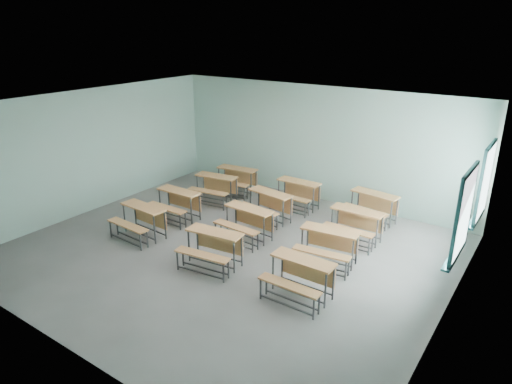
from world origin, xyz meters
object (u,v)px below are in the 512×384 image
desk_unit_r0c0 (140,217)px  desk_unit_r3c1 (297,191)px  desk_unit_r2c0 (215,185)px  desk_unit_r3c2 (372,203)px  desk_unit_r1c1 (246,219)px  desk_unit_r0c2 (300,273)px  desk_unit_r1c0 (176,201)px  desk_unit_r2c2 (355,221)px  desk_unit_r2c1 (268,202)px  desk_unit_r3c0 (236,177)px  desk_unit_r1c2 (328,242)px  desk_unit_r0c1 (212,244)px

desk_unit_r0c0 → desk_unit_r3c1: same height
desk_unit_r2c0 → desk_unit_r3c2: same height
desk_unit_r1c1 → desk_unit_r0c2: bearing=-29.3°
desk_unit_r3c2 → desk_unit_r1c0: bearing=-139.7°
desk_unit_r0c2 → desk_unit_r1c0: same height
desk_unit_r0c2 → desk_unit_r2c0: (-4.32, 2.83, 0.00)m
desk_unit_r1c0 → desk_unit_r2c2: same height
desk_unit_r2c0 → desk_unit_r1c0: bearing=-99.5°
desk_unit_r1c0 → desk_unit_r2c1: 2.33m
desk_unit_r1c1 → desk_unit_r3c1: (0.01, 2.31, 0.00)m
desk_unit_r3c0 → desk_unit_r2c0: bearing=-100.4°
desk_unit_r0c2 → desk_unit_r1c0: size_ratio=1.00×
desk_unit_r0c0 → desk_unit_r0c2: size_ratio=1.03×
desk_unit_r1c0 → desk_unit_r3c0: (0.10, 2.38, 0.00)m
desk_unit_r1c2 → desk_unit_r2c1: same height
desk_unit_r0c2 → desk_unit_r1c0: 4.56m
desk_unit_r2c2 → desk_unit_r3c0: same height
desk_unit_r0c0 → desk_unit_r1c2: bearing=20.7°
desk_unit_r3c0 → desk_unit_r3c2: same height
desk_unit_r0c0 → desk_unit_r1c0: same height
desk_unit_r0c1 → desk_unit_r1c0: same height
desk_unit_r0c1 → desk_unit_r0c2: bearing=-6.8°
desk_unit_r2c2 → desk_unit_r3c0: (-4.17, 1.00, 0.00)m
desk_unit_r2c1 → desk_unit_r2c2: 2.29m
desk_unit_r0c2 → desk_unit_r1c1: same height
desk_unit_r1c0 → desk_unit_r2c0: bearing=88.3°
desk_unit_r0c0 → desk_unit_r1c1: 2.48m
desk_unit_r1c0 → desk_unit_r3c1: size_ratio=0.99×
desk_unit_r3c1 → desk_unit_r3c2: same height
desk_unit_r1c2 → desk_unit_r2c1: bearing=145.8°
desk_unit_r0c1 → desk_unit_r1c0: bearing=142.3°
desk_unit_r0c1 → desk_unit_r2c2: size_ratio=1.08×
desk_unit_r1c1 → desk_unit_r1c2: same height
desk_unit_r2c0 → desk_unit_r2c1: same height
desk_unit_r0c0 → desk_unit_r2c1: (1.93, 2.47, 0.00)m
desk_unit_r0c2 → desk_unit_r3c0: same height
desk_unit_r2c0 → desk_unit_r3c1: same height
desk_unit_r3c2 → desk_unit_r2c0: bearing=-156.3°
desk_unit_r0c2 → desk_unit_r1c1: size_ratio=0.97×
desk_unit_r1c2 → desk_unit_r2c0: same height
desk_unit_r0c0 → desk_unit_r1c1: size_ratio=1.00×
desk_unit_r3c0 → desk_unit_r3c2: bearing=-2.6°
desk_unit_r0c2 → desk_unit_r3c0: size_ratio=0.94×
desk_unit_r0c2 → desk_unit_r2c1: 3.50m
desk_unit_r0c1 → desk_unit_r2c0: same height
desk_unit_r3c0 → desk_unit_r1c0: bearing=-99.0°
desk_unit_r0c1 → desk_unit_r1c2: bearing=29.4°
desk_unit_r1c0 → desk_unit_r3c2: 4.95m
desk_unit_r3c2 → desk_unit_r1c1: bearing=-120.2°
desk_unit_r2c1 → desk_unit_r3c0: 2.21m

